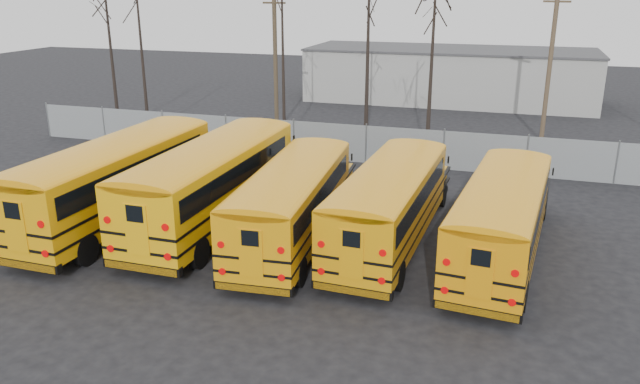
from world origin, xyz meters
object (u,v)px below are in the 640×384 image
(bus_a, at_px, (119,174))
(bus_c, at_px, (294,197))
(bus_e, at_px, (503,213))
(bus_b, at_px, (215,176))
(utility_pole_right, at_px, (550,66))
(bus_d, at_px, (391,198))
(utility_pole_left, at_px, (275,63))

(bus_a, height_order, bus_c, bus_a)
(bus_c, xyz_separation_m, bus_e, (7.17, 0.59, -0.01))
(bus_b, relative_size, utility_pole_right, 1.39)
(bus_c, distance_m, bus_d, 3.45)
(bus_a, distance_m, bus_b, 3.77)
(bus_b, xyz_separation_m, utility_pole_left, (-3.60, 15.68, 2.37))
(bus_a, xyz_separation_m, utility_pole_right, (16.07, 19.22, 2.44))
(utility_pole_right, bearing_deg, bus_a, -112.03)
(bus_d, distance_m, bus_e, 3.83)
(bus_c, bearing_deg, bus_a, 176.76)
(bus_d, relative_size, bus_e, 1.01)
(bus_a, xyz_separation_m, bus_b, (3.66, 0.89, -0.02))
(bus_c, relative_size, bus_e, 1.01)
(bus_b, distance_m, utility_pole_left, 16.27)
(bus_b, bearing_deg, bus_a, -165.97)
(bus_a, bearing_deg, bus_e, 3.93)
(bus_b, height_order, bus_c, bus_b)
(bus_c, distance_m, utility_pole_right, 21.23)
(bus_b, bearing_deg, utility_pole_left, 103.25)
(bus_d, height_order, utility_pole_left, utility_pole_left)
(utility_pole_left, relative_size, utility_pole_right, 0.98)
(utility_pole_left, bearing_deg, bus_d, -50.00)
(bus_c, xyz_separation_m, utility_pole_left, (-7.09, 16.44, 2.59))
(bus_a, relative_size, bus_c, 1.12)
(bus_b, distance_m, bus_d, 6.83)
(bus_a, relative_size, bus_b, 1.01)
(bus_d, bearing_deg, bus_e, -0.96)
(utility_pole_left, bearing_deg, utility_pole_right, 15.64)
(bus_a, height_order, bus_b, bus_a)
(bus_a, distance_m, bus_d, 10.54)
(bus_e, bearing_deg, utility_pole_right, 89.83)
(bus_e, bearing_deg, bus_d, -178.09)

